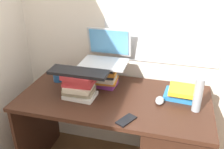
{
  "coord_description": "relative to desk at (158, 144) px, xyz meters",
  "views": [
    {
      "loc": [
        0.4,
        -1.54,
        1.71
      ],
      "look_at": [
        -0.02,
        -0.01,
        0.94
      ],
      "focal_mm": 40.45,
      "sensor_mm": 36.0,
      "label": 1
    }
  ],
  "objects": [
    {
      "name": "keyboard",
      "position": [
        -0.59,
        -0.04,
        0.54
      ],
      "size": [
        0.42,
        0.14,
        0.02
      ],
      "primitive_type": "cube",
      "rotation": [
        0.0,
        0.0,
        0.0
      ],
      "color": "black",
      "rests_on": "book_stack_keyboard_riser"
    },
    {
      "name": "laptop",
      "position": [
        -0.47,
        0.23,
        0.59
      ],
      "size": [
        0.35,
        0.29,
        0.24
      ],
      "color": "#B7BABF",
      "rests_on": "book_stack_tall"
    },
    {
      "name": "water_bottle",
      "position": [
        0.22,
        -0.01,
        0.46
      ],
      "size": [
        0.06,
        0.06,
        0.23
      ],
      "primitive_type": "cylinder",
      "color": "#999EA5",
      "rests_on": "desk"
    },
    {
      "name": "book_stack_tall",
      "position": [
        -0.47,
        0.17,
        0.44
      ],
      "size": [
        0.22,
        0.18,
        0.19
      ],
      "color": "#8C338C",
      "rests_on": "desk"
    },
    {
      "name": "book_stack_side",
      "position": [
        0.12,
        0.14,
        0.38
      ],
      "size": [
        0.23,
        0.21,
        0.08
      ],
      "color": "#2672B2",
      "rests_on": "desk"
    },
    {
      "name": "computer_mouse",
      "position": [
        -0.02,
        0.03,
        0.36
      ],
      "size": [
        0.06,
        0.1,
        0.04
      ],
      "primitive_type": "ellipsoid",
      "color": "#A5A8AD",
      "rests_on": "desk"
    },
    {
      "name": "cell_phone",
      "position": [
        -0.2,
        -0.24,
        0.35
      ],
      "size": [
        0.12,
        0.15,
        0.01
      ],
      "primitive_type": "cube",
      "rotation": [
        0.0,
        0.0,
        -0.48
      ],
      "color": "black",
      "rests_on": "desk"
    },
    {
      "name": "desk",
      "position": [
        0.0,
        0.0,
        0.0
      ],
      "size": [
        1.38,
        0.7,
        0.76
      ],
      "color": "#381E14",
      "rests_on": "ground"
    },
    {
      "name": "mug",
      "position": [
        -0.85,
        0.15,
        0.39
      ],
      "size": [
        0.11,
        0.08,
        0.09
      ],
      "color": "#265999",
      "rests_on": "desk"
    },
    {
      "name": "wall_back",
      "position": [
        -0.35,
        0.42,
        0.89
      ],
      "size": [
        6.0,
        0.06,
        2.6
      ],
      "color": "silver",
      "rests_on": "ground"
    },
    {
      "name": "book_stack_keyboard_riser",
      "position": [
        -0.59,
        -0.04,
        0.44
      ],
      "size": [
        0.24,
        0.18,
        0.19
      ],
      "color": "white",
      "rests_on": "desk"
    }
  ]
}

